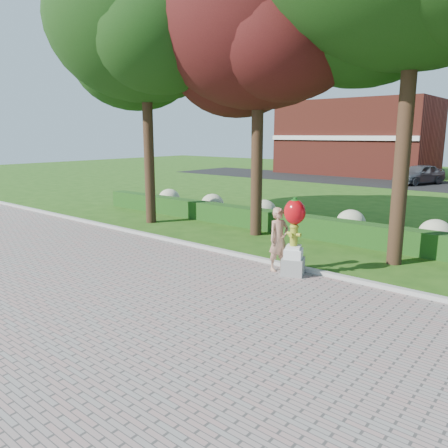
{
  "coord_description": "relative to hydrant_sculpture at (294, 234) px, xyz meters",
  "views": [
    {
      "loc": [
        7.65,
        -7.6,
        3.86
      ],
      "look_at": [
        0.53,
        1.0,
        1.55
      ],
      "focal_mm": 35.0,
      "sensor_mm": 36.0,
      "label": 1
    }
  ],
  "objects": [
    {
      "name": "ground",
      "position": [
        -1.75,
        -2.5,
        -1.18
      ],
      "size": [
        100.0,
        100.0,
        0.0
      ],
      "primitive_type": "plane",
      "color": "#234C13",
      "rests_on": "ground"
    },
    {
      "name": "walkway",
      "position": [
        -1.75,
        -6.5,
        -1.16
      ],
      "size": [
        40.0,
        14.0,
        0.04
      ],
      "primitive_type": "cube",
      "color": "gray",
      "rests_on": "ground"
    },
    {
      "name": "curb",
      "position": [
        -1.75,
        0.5,
        -1.11
      ],
      "size": [
        40.0,
        0.18,
        0.15
      ],
      "primitive_type": "cube",
      "color": "#ADADA5",
      "rests_on": "ground"
    },
    {
      "name": "lawn_hedge",
      "position": [
        -1.75,
        4.5,
        -0.78
      ],
      "size": [
        24.0,
        0.7,
        0.8
      ],
      "primitive_type": "cube",
      "color": "#1E4112",
      "rests_on": "ground"
    },
    {
      "name": "hydrangea_row",
      "position": [
        -1.18,
        5.5,
        -0.63
      ],
      "size": [
        20.1,
        1.1,
        0.99
      ],
      "color": "#A9AD84",
      "rests_on": "ground"
    },
    {
      "name": "building_left",
      "position": [
        -11.75,
        31.5,
        2.32
      ],
      "size": [
        14.0,
        8.0,
        7.0
      ],
      "primitive_type": "cube",
      "color": "maroon",
      "rests_on": "ground"
    },
    {
      "name": "tree_far_left",
      "position": [
        -8.87,
        2.59,
        6.78
      ],
      "size": [
        9.0,
        7.68,
        11.66
      ],
      "color": "black",
      "rests_on": "ground"
    },
    {
      "name": "tree_mid_left",
      "position": [
        -3.86,
        3.58,
        6.12
      ],
      "size": [
        8.25,
        7.04,
        10.69
      ],
      "color": "black",
      "rests_on": "ground"
    },
    {
      "name": "hydrant_sculpture",
      "position": [
        0.0,
        0.0,
        0.0
      ],
      "size": [
        0.76,
        0.76,
        2.16
      ],
      "rotation": [
        0.0,
        0.0,
        0.37
      ],
      "color": "gray",
      "rests_on": "walkway"
    },
    {
      "name": "woman",
      "position": [
        -0.55,
        0.1,
        -0.24
      ],
      "size": [
        0.62,
        0.76,
        1.81
      ],
      "primitive_type": "imported",
      "rotation": [
        0.0,
        0.0,
        1.25
      ],
      "color": "tan",
      "rests_on": "walkway"
    },
    {
      "name": "parked_car",
      "position": [
        -4.08,
        25.72,
        -0.38
      ],
      "size": [
        3.33,
        4.92,
        1.56
      ],
      "primitive_type": "imported",
      "rotation": [
        0.0,
        0.0,
        -0.36
      ],
      "color": "#43464C",
      "rests_on": "street"
    }
  ]
}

